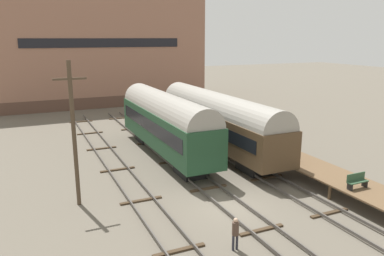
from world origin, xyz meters
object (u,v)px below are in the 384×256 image
train_car_green (166,121)px  utility_pole (74,133)px  train_car_brown (217,118)px  bench (357,180)px  person_worker (235,231)px

train_car_green → utility_pole: utility_pole is taller
train_car_brown → bench: train_car_brown is taller
train_car_brown → person_worker: 16.00m
train_car_brown → bench: size_ratio=12.88×
utility_pole → train_car_green: bearing=39.9°
train_car_brown → person_worker: bearing=-115.1°
train_car_green → bench: size_ratio=11.03×
train_car_green → person_worker: size_ratio=9.52×
train_car_brown → person_worker: train_car_brown is taller
train_car_brown → person_worker: size_ratio=11.11×
train_car_brown → utility_pole: utility_pole is taller
bench → utility_pole: (-15.01, 6.73, 2.93)m
bench → person_worker: size_ratio=0.86×
utility_pole → train_car_brown: bearing=26.5°
person_worker → utility_pole: 10.59m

